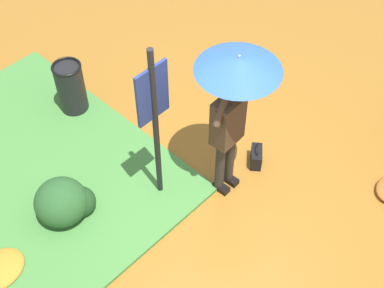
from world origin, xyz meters
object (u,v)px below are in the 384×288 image
object	(u,v)px
info_sign_post	(154,111)
trash_bin	(71,88)
person_with_umbrella	(234,93)
handbag	(256,157)

from	to	relation	value
info_sign_post	trash_bin	world-z (taller)	info_sign_post
person_with_umbrella	trash_bin	xyz separation A→B (m)	(-0.55, 2.47, -1.13)
info_sign_post	handbag	world-z (taller)	info_sign_post
person_with_umbrella	info_sign_post	distance (m)	0.89
person_with_umbrella	trash_bin	bearing A→B (deg)	102.45
info_sign_post	person_with_umbrella	bearing A→B (deg)	-35.03
info_sign_post	handbag	bearing A→B (deg)	-26.19
info_sign_post	trash_bin	distance (m)	2.23
handbag	trash_bin	bearing A→B (deg)	112.00
trash_bin	person_with_umbrella	bearing A→B (deg)	-77.55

